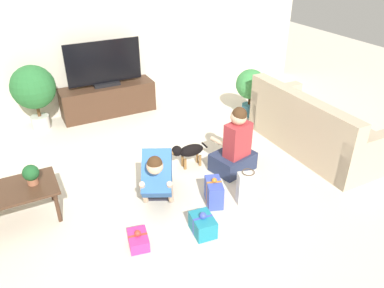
# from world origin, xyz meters

# --- Properties ---
(ground_plane) EXTENTS (16.00, 16.00, 0.00)m
(ground_plane) POSITION_xyz_m (0.00, 0.00, 0.00)
(ground_plane) COLOR beige
(wall_back) EXTENTS (8.40, 0.06, 2.60)m
(wall_back) POSITION_xyz_m (0.00, 2.63, 1.30)
(wall_back) COLOR beige
(wall_back) RESTS_ON ground_plane
(sofa_right) EXTENTS (0.88, 1.98, 0.86)m
(sofa_right) POSITION_xyz_m (2.41, -0.17, 0.31)
(sofa_right) COLOR #C6B293
(sofa_right) RESTS_ON ground_plane
(coffee_table) EXTENTS (1.09, 0.55, 0.41)m
(coffee_table) POSITION_xyz_m (-1.57, 0.09, 0.36)
(coffee_table) COLOR #472D1E
(coffee_table) RESTS_ON ground_plane
(tv_console) EXTENTS (1.55, 0.46, 0.51)m
(tv_console) POSITION_xyz_m (0.18, 2.33, 0.25)
(tv_console) COLOR #472D1E
(tv_console) RESTS_ON ground_plane
(tv) EXTENTS (1.22, 0.20, 0.74)m
(tv) POSITION_xyz_m (0.18, 2.33, 0.84)
(tv) COLOR black
(tv) RESTS_ON tv_console
(potted_plant_corner_right) EXTENTS (0.49, 0.49, 0.80)m
(potted_plant_corner_right) POSITION_xyz_m (2.26, 1.17, 0.52)
(potted_plant_corner_right) COLOR #336B84
(potted_plant_corner_right) RESTS_ON ground_plane
(potted_plant_back_left) EXTENTS (0.66, 0.66, 1.02)m
(potted_plant_back_left) POSITION_xyz_m (-0.94, 2.28, 0.66)
(potted_plant_back_left) COLOR beige
(potted_plant_back_left) RESTS_ON ground_plane
(person_kneeling) EXTENTS (0.61, 0.82, 0.76)m
(person_kneeling) POSITION_xyz_m (0.00, -0.26, 0.33)
(person_kneeling) COLOR #23232D
(person_kneeling) RESTS_ON ground_plane
(person_sitting) EXTENTS (0.60, 0.56, 0.91)m
(person_sitting) POSITION_xyz_m (1.12, -0.14, 0.33)
(person_sitting) COLOR #283351
(person_sitting) RESTS_ON ground_plane
(dog) EXTENTS (0.53, 0.16, 0.35)m
(dog) POSITION_xyz_m (0.62, 0.21, 0.24)
(dog) COLOR black
(dog) RESTS_ON ground_plane
(gift_box_a) EXTENTS (0.24, 0.31, 0.26)m
(gift_box_a) POSITION_xyz_m (0.19, -0.98, 0.10)
(gift_box_a) COLOR teal
(gift_box_a) RESTS_ON ground_plane
(gift_box_b) EXTENTS (0.24, 0.30, 0.18)m
(gift_box_b) POSITION_xyz_m (-0.46, -0.84, 0.07)
(gift_box_b) COLOR #CC3389
(gift_box_b) RESTS_ON ground_plane
(gift_box_c) EXTENTS (0.26, 0.35, 0.34)m
(gift_box_c) POSITION_xyz_m (0.54, -0.61, 0.14)
(gift_box_c) COLOR #3D51BC
(gift_box_c) RESTS_ON ground_plane
(gift_bag_a) EXTENTS (0.25, 0.18, 0.42)m
(gift_bag_a) POSITION_xyz_m (0.88, -0.77, 0.20)
(gift_bag_a) COLOR white
(gift_bag_a) RESTS_ON ground_plane
(tabletop_plant) EXTENTS (0.17, 0.17, 0.22)m
(tabletop_plant) POSITION_xyz_m (-1.26, 0.10, 0.53)
(tabletop_plant) COLOR #A36042
(tabletop_plant) RESTS_ON coffee_table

